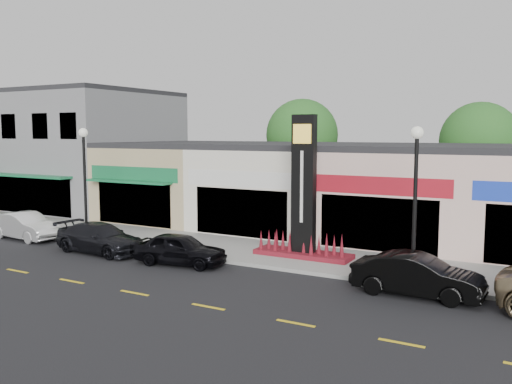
# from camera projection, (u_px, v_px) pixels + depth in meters

# --- Properties ---
(ground) EXTENTS (120.00, 120.00, 0.00)m
(ground) POSITION_uv_depth(u_px,v_px,m) (187.00, 273.00, 20.91)
(ground) COLOR black
(ground) RESTS_ON ground
(sidewalk) EXTENTS (52.00, 4.30, 0.15)m
(sidewalk) POSITION_uv_depth(u_px,v_px,m) (244.00, 250.00, 24.68)
(sidewalk) COLOR gray
(sidewalk) RESTS_ON ground
(curb) EXTENTS (52.00, 0.20, 0.15)m
(curb) POSITION_uv_depth(u_px,v_px,m) (217.00, 260.00, 22.72)
(curb) COLOR gray
(curb) RESTS_ON ground
(building_grey_2story) EXTENTS (12.00, 10.95, 8.30)m
(building_grey_2story) POSITION_uv_depth(u_px,v_px,m) (79.00, 150.00, 39.12)
(building_grey_2story) COLOR slate
(building_grey_2story) RESTS_ON ground
(shop_beige) EXTENTS (7.00, 10.85, 4.80)m
(shop_beige) POSITION_uv_depth(u_px,v_px,m) (186.00, 180.00, 34.71)
(shop_beige) COLOR tan
(shop_beige) RESTS_ON ground
(shop_cream) EXTENTS (7.00, 10.01, 4.80)m
(shop_cream) POSITION_uv_depth(u_px,v_px,m) (284.00, 185.00, 31.33)
(shop_cream) COLOR beige
(shop_cream) RESTS_ON ground
(shop_pink_w) EXTENTS (7.00, 10.01, 4.80)m
(shop_pink_w) POSITION_uv_depth(u_px,v_px,m) (406.00, 191.00, 27.95)
(shop_pink_w) COLOR beige
(shop_pink_w) RESTS_ON ground
(tree_rear_west) EXTENTS (5.20, 5.20, 7.83)m
(tree_rear_west) POSITION_uv_depth(u_px,v_px,m) (302.00, 135.00, 39.21)
(tree_rear_west) COLOR #382619
(tree_rear_west) RESTS_ON ground
(tree_rear_mid) EXTENTS (4.80, 4.80, 7.29)m
(tree_rear_mid) POSITION_uv_depth(u_px,v_px,m) (479.00, 141.00, 33.44)
(tree_rear_mid) COLOR #382619
(tree_rear_mid) RESTS_ON ground
(lamp_west_near) EXTENTS (0.44, 0.44, 5.47)m
(lamp_west_near) POSITION_uv_depth(u_px,v_px,m) (85.00, 172.00, 26.57)
(lamp_west_near) COLOR black
(lamp_west_near) RESTS_ON sidewalk
(lamp_east_near) EXTENTS (0.44, 0.44, 5.47)m
(lamp_east_near) POSITION_uv_depth(u_px,v_px,m) (415.00, 188.00, 18.83)
(lamp_east_near) COLOR black
(lamp_east_near) RESTS_ON sidewalk
(pylon_sign) EXTENTS (4.20, 1.30, 6.00)m
(pylon_sign) POSITION_uv_depth(u_px,v_px,m) (304.00, 207.00, 22.85)
(pylon_sign) COLOR #631110
(pylon_sign) RESTS_ON sidewalk
(car_white_van) EXTENTS (1.78, 4.26, 1.37)m
(car_white_van) POSITION_uv_depth(u_px,v_px,m) (26.00, 226.00, 27.47)
(car_white_van) COLOR white
(car_white_van) RESTS_ON ground
(car_dark_sedan) EXTENTS (2.13, 4.68, 1.33)m
(car_dark_sedan) POSITION_uv_depth(u_px,v_px,m) (100.00, 238.00, 24.40)
(car_dark_sedan) COLOR black
(car_dark_sedan) RESTS_ON ground
(car_black_sedan) EXTENTS (2.05, 4.03, 1.32)m
(car_black_sedan) POSITION_uv_depth(u_px,v_px,m) (180.00, 249.00, 22.17)
(car_black_sedan) COLOR black
(car_black_sedan) RESTS_ON ground
(car_black_conv) EXTENTS (1.61, 4.29, 1.40)m
(car_black_conv) POSITION_uv_depth(u_px,v_px,m) (417.00, 275.00, 17.89)
(car_black_conv) COLOR black
(car_black_conv) RESTS_ON ground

